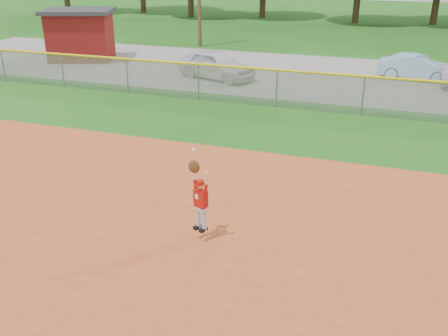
# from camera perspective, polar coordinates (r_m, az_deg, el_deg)

# --- Properties ---
(ground) EXTENTS (120.00, 120.00, 0.00)m
(ground) POSITION_cam_1_polar(r_m,az_deg,el_deg) (11.52, -5.83, -6.63)
(ground) COLOR #1D5A14
(ground) RESTS_ON ground
(clay_infield) EXTENTS (24.00, 16.00, 0.04)m
(clay_infield) POSITION_cam_1_polar(r_m,az_deg,el_deg) (9.35, -13.68, -15.16)
(clay_infield) COLOR #B54B20
(clay_infield) RESTS_ON ground
(parking_strip) EXTENTS (44.00, 10.00, 0.03)m
(parking_strip) POSITION_cam_1_polar(r_m,az_deg,el_deg) (26.00, 9.08, 10.50)
(parking_strip) COLOR gray
(parking_strip) RESTS_ON ground
(car_white_a) EXTENTS (4.29, 2.83, 1.36)m
(car_white_a) POSITION_cam_1_polar(r_m,az_deg,el_deg) (24.67, -0.89, 11.74)
(car_white_a) COLOR white
(car_white_a) RESTS_ON parking_strip
(car_blue) EXTENTS (3.65, 1.52, 1.18)m
(car_blue) POSITION_cam_1_polar(r_m,az_deg,el_deg) (26.22, 21.15, 10.70)
(car_blue) COLOR #8DBBD2
(car_blue) RESTS_ON parking_strip
(utility_shed) EXTENTS (4.52, 4.03, 2.81)m
(utility_shed) POSITION_cam_1_polar(r_m,az_deg,el_deg) (30.19, -16.09, 14.44)
(utility_shed) COLOR #63100E
(utility_shed) RESTS_ON ground
(outfield_fence) EXTENTS (40.06, 0.10, 1.55)m
(outfield_fence) POSITION_cam_1_polar(r_m,az_deg,el_deg) (20.07, 6.05, 9.36)
(outfield_fence) COLOR gray
(outfield_fence) RESTS_ON ground
(ballplayer) EXTENTS (0.51, 0.33, 1.82)m
(ballplayer) POSITION_cam_1_polar(r_m,az_deg,el_deg) (10.44, -2.79, -3.30)
(ballplayer) COLOR silver
(ballplayer) RESTS_ON ground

